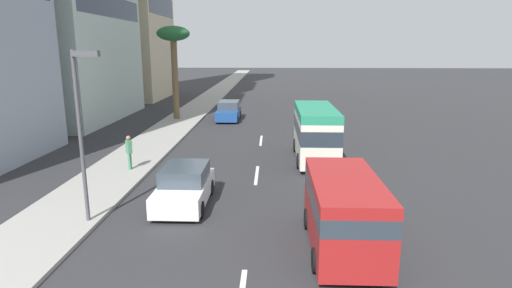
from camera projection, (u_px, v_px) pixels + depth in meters
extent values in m
plane|color=#2D2D30|center=(264.00, 119.00, 37.89)|extent=(198.00, 198.00, 0.00)
cube|color=#9E9B93|center=(185.00, 118.00, 38.15)|extent=(162.00, 3.37, 0.15)
cube|color=silver|center=(257.00, 175.00, 21.25)|extent=(3.20, 0.16, 0.01)
cube|color=silver|center=(261.00, 140.00, 29.16)|extent=(3.20, 0.16, 0.01)
cube|color=#A51E1E|center=(344.00, 211.00, 13.21)|extent=(5.00, 2.09, 2.18)
cube|color=#2D3842|center=(345.00, 197.00, 13.10)|extent=(5.01, 2.09, 0.52)
cylinder|color=black|center=(308.00, 219.00, 14.92)|extent=(0.72, 0.24, 0.72)
cylinder|color=black|center=(364.00, 220.00, 14.84)|extent=(0.72, 0.24, 0.72)
cylinder|color=black|center=(316.00, 260.00, 12.00)|extent=(0.72, 0.24, 0.72)
cylinder|color=black|center=(386.00, 262.00, 11.92)|extent=(0.72, 0.24, 0.72)
cube|color=silver|center=(315.00, 136.00, 23.84)|extent=(6.33, 2.11, 2.37)
cube|color=#268C66|center=(316.00, 111.00, 23.52)|extent=(6.33, 2.11, 0.45)
cube|color=#28333D|center=(316.00, 128.00, 23.74)|extent=(6.35, 2.11, 0.79)
cylinder|color=black|center=(296.00, 145.00, 25.89)|extent=(0.84, 0.26, 0.84)
cylinder|color=black|center=(328.00, 146.00, 25.81)|extent=(0.84, 0.26, 0.84)
cylinder|color=black|center=(299.00, 161.00, 22.31)|extent=(0.84, 0.26, 0.84)
cylinder|color=black|center=(337.00, 161.00, 22.24)|extent=(0.84, 0.26, 0.84)
cube|color=#1E478C|center=(229.00, 113.00, 37.31)|extent=(4.73, 1.88, 0.82)
cube|color=#38424C|center=(229.00, 105.00, 37.38)|extent=(2.60, 1.73, 0.67)
cylinder|color=black|center=(237.00, 119.00, 35.92)|extent=(0.64, 0.22, 0.64)
cylinder|color=black|center=(217.00, 119.00, 35.98)|extent=(0.64, 0.22, 0.64)
cylinder|color=black|center=(240.00, 114.00, 38.77)|extent=(0.64, 0.22, 0.64)
cylinder|color=black|center=(221.00, 114.00, 38.83)|extent=(0.64, 0.22, 0.64)
cube|color=white|center=(185.00, 191.00, 17.15)|extent=(4.25, 1.89, 0.78)
cube|color=#38424C|center=(185.00, 173.00, 17.20)|extent=(2.34, 1.74, 0.64)
cylinder|color=black|center=(200.00, 209.00, 15.89)|extent=(0.64, 0.22, 0.64)
cylinder|color=black|center=(155.00, 209.00, 15.96)|extent=(0.64, 0.22, 0.64)
cylinder|color=black|center=(210.00, 187.00, 18.46)|extent=(0.64, 0.22, 0.64)
cylinder|color=black|center=(171.00, 186.00, 18.53)|extent=(0.64, 0.22, 0.64)
cylinder|color=#4C8C66|center=(129.00, 162.00, 21.58)|extent=(0.14, 0.14, 0.86)
cylinder|color=#4C8C66|center=(130.00, 161.00, 21.73)|extent=(0.14, 0.14, 0.86)
cube|color=#4C8C66|center=(129.00, 147.00, 21.48)|extent=(0.38, 0.38, 0.68)
sphere|color=#9E7251|center=(128.00, 138.00, 21.38)|extent=(0.23, 0.23, 0.23)
cylinder|color=brown|center=(175.00, 79.00, 36.66)|extent=(0.55, 0.55, 6.95)
ellipsoid|color=#236033|center=(173.00, 33.00, 35.78)|extent=(2.83, 2.83, 1.27)
cylinder|color=#4C4C51|center=(81.00, 139.00, 14.64)|extent=(0.14, 0.14, 6.14)
cube|color=#4C4C51|center=(86.00, 54.00, 13.97)|extent=(0.24, 0.90, 0.20)
cube|color=#2D3847|center=(112.00, 7.00, 35.55)|extent=(13.56, 0.08, 1.80)
cube|color=#2D3847|center=(161.00, 6.00, 51.40)|extent=(11.16, 0.08, 2.36)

